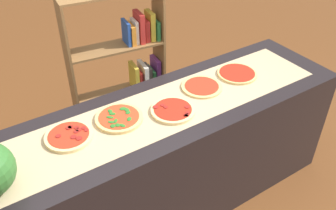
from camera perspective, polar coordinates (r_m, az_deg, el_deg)
ground_plane at (r=3.03m, az=0.00°, el=-14.44°), size 12.00×12.00×0.00m
counter at (r=2.69m, az=0.00°, el=-8.25°), size 2.57×0.72×0.92m
parchment_paper at (r=2.39m, az=0.00°, el=-0.37°), size 2.25×0.48×0.00m
pizza_pepperoni_0 at (r=2.22m, az=-15.14°, el=-4.66°), size 0.28×0.28×0.03m
pizza_spinach_1 at (r=2.30m, az=-7.62°, el=-1.99°), size 0.30×0.30×0.03m
pizza_pepperoni_2 at (r=2.34m, az=0.76°, el=-0.82°), size 0.28×0.28×0.03m
pizza_plain_3 at (r=2.58m, az=5.26°, el=2.86°), size 0.29×0.29×0.02m
pizza_plain_4 at (r=2.76m, az=10.68°, el=4.83°), size 0.29×0.29×0.02m
bookshelf at (r=3.29m, az=-5.96°, el=4.90°), size 0.84×0.34×1.40m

